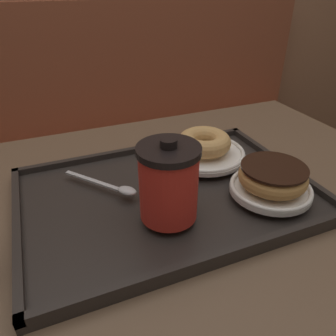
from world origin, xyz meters
name	(u,v)px	position (x,y,z in m)	size (l,w,h in m)	color
booth_bench	(151,157)	(0.26, 0.87, 0.32)	(1.63, 0.44, 1.00)	brown
cafe_table	(175,251)	(0.00, 0.00, 0.58)	(0.99, 0.68, 0.74)	brown
serving_tray	(168,195)	(-0.03, -0.02, 0.75)	(0.51, 0.35, 0.02)	#282321
coffee_cup_front	(169,182)	(-0.05, -0.09, 0.82)	(0.09, 0.09, 0.13)	red
plate_with_chocolate_donut	(270,188)	(0.13, -0.10, 0.77)	(0.14, 0.14, 0.01)	white
donut_chocolate_glazed	(273,176)	(0.13, -0.10, 0.80)	(0.11, 0.11, 0.04)	tan
plate_with_plain_donut	(204,153)	(0.09, 0.06, 0.77)	(0.17, 0.17, 0.01)	white
donut_plain	(204,142)	(0.09, 0.06, 0.80)	(0.11, 0.11, 0.04)	tan
spoon	(116,187)	(-0.11, 0.01, 0.77)	(0.11, 0.13, 0.01)	silver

